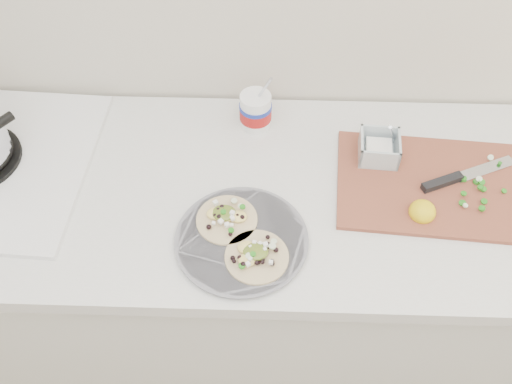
{
  "coord_description": "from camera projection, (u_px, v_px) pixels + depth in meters",
  "views": [
    {
      "loc": [
        0.09,
        0.52,
        1.98
      ],
      "look_at": [
        0.07,
        1.35,
        0.96
      ],
      "focal_mm": 40.0,
      "sensor_mm": 36.0,
      "label": 1
    }
  ],
  "objects": [
    {
      "name": "counter",
      "position": [
        235.0,
        276.0,
        1.76
      ],
      "size": [
        2.44,
        0.66,
        0.9
      ],
      "color": "silver",
      "rests_on": "ground"
    },
    {
      "name": "taco_plate",
      "position": [
        241.0,
        238.0,
        1.29
      ],
      "size": [
        0.31,
        0.31,
        0.04
      ],
      "rotation": [
        0.0,
        0.0,
        0.36
      ],
      "color": "slate",
      "rests_on": "counter"
    },
    {
      "name": "tub",
      "position": [
        257.0,
        107.0,
        1.5
      ],
      "size": [
        0.09,
        0.09,
        0.19
      ],
      "rotation": [
        0.0,
        0.0,
        -0.02
      ],
      "color": "white",
      "rests_on": "counter"
    },
    {
      "name": "cutboard",
      "position": [
        428.0,
        178.0,
        1.4
      ],
      "size": [
        0.48,
        0.35,
        0.07
      ],
      "rotation": [
        0.0,
        0.0,
        -0.08
      ],
      "color": "brown",
      "rests_on": "counter"
    }
  ]
}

